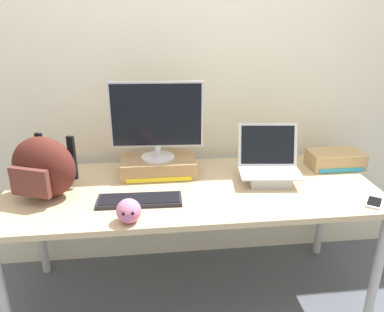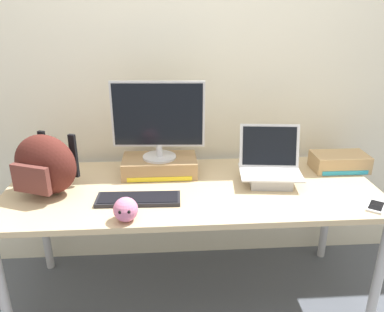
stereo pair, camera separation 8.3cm
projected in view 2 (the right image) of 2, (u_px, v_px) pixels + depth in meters
name	position (u px, v px, depth m)	size (l,w,h in m)	color
ground_plane	(192.00, 294.00, 2.34)	(20.00, 20.00, 0.00)	#515660
back_wall	(187.00, 68.00, 2.32)	(7.00, 0.10, 2.60)	silver
desk	(192.00, 197.00, 2.09)	(2.00, 0.79, 0.73)	tan
toner_box_yellow	(160.00, 166.00, 2.22)	(0.43, 0.24, 0.10)	#9E7A51
desktop_monitor	(158.00, 119.00, 2.11)	(0.52, 0.19, 0.44)	silver
open_laptop	(270.00, 172.00, 2.10)	(0.36, 0.28, 0.31)	#ADADB2
external_keyboard	(138.00, 199.00, 1.91)	(0.42, 0.15, 0.02)	black
messenger_backpack	(45.00, 165.00, 1.94)	(0.39, 0.32, 0.32)	#4C1E19
coffee_mug	(39.00, 167.00, 2.21)	(0.13, 0.09, 0.09)	black
cell_phone	(376.00, 206.00, 1.85)	(0.13, 0.15, 0.01)	silver
plush_toy	(126.00, 209.00, 1.72)	(0.11, 0.11, 0.11)	#CC7099
toner_box_cyan	(339.00, 162.00, 2.27)	(0.32, 0.18, 0.10)	tan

